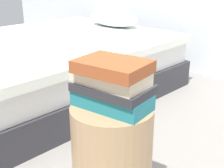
# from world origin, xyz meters

# --- Properties ---
(bed) EXTENTS (1.64, 2.08, 0.62)m
(bed) POSITION_xyz_m (-1.29, 0.68, 0.23)
(bed) COLOR #2D2D33
(bed) RESTS_ON ground_plane
(side_table) EXTENTS (0.33, 0.33, 0.49)m
(side_table) POSITION_xyz_m (0.00, 0.00, 0.24)
(side_table) COLOR tan
(side_table) RESTS_ON ground_plane
(book_teal) EXTENTS (0.31, 0.18, 0.06)m
(book_teal) POSITION_xyz_m (0.00, 0.00, 0.52)
(book_teal) COLOR #1E727F
(book_teal) RESTS_ON side_table
(book_charcoal) EXTENTS (0.31, 0.21, 0.03)m
(book_charcoal) POSITION_xyz_m (0.00, 0.01, 0.56)
(book_charcoal) COLOR #28282D
(book_charcoal) RESTS_ON book_teal
(book_cream) EXTENTS (0.29, 0.17, 0.05)m
(book_cream) POSITION_xyz_m (-0.01, -0.00, 0.61)
(book_cream) COLOR beige
(book_cream) RESTS_ON book_charcoal
(book_rust) EXTENTS (0.28, 0.22, 0.05)m
(book_rust) POSITION_xyz_m (0.01, -0.01, 0.66)
(book_rust) COLOR #994723
(book_rust) RESTS_ON book_cream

